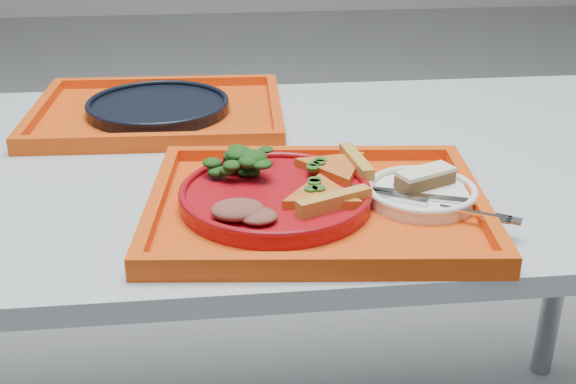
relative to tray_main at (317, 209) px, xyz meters
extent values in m
cube|color=#A3AEB7|center=(-0.05, 0.21, -0.02)|extent=(1.60, 0.80, 0.03)
cylinder|color=gray|center=(0.67, 0.53, -0.40)|extent=(0.05, 0.05, 0.72)
cube|color=#D1400B|center=(0.00, 0.00, 0.00)|extent=(0.48, 0.39, 0.01)
cube|color=#D1400B|center=(-0.23, 0.42, 0.00)|extent=(0.46, 0.37, 0.01)
cylinder|color=maroon|center=(-0.05, 0.01, 0.02)|extent=(0.26, 0.26, 0.02)
cylinder|color=white|center=(0.15, 0.00, 0.01)|extent=(0.15, 0.15, 0.01)
cylinder|color=black|center=(-0.23, 0.42, 0.01)|extent=(0.26, 0.26, 0.02)
ellipsoid|color=black|center=(-0.10, 0.08, 0.05)|extent=(0.09, 0.08, 0.05)
ellipsoid|color=brown|center=(-0.11, -0.06, 0.03)|extent=(0.07, 0.05, 0.02)
cube|color=#502E1A|center=(0.15, 0.02, 0.03)|extent=(0.09, 0.06, 0.02)
cube|color=beige|center=(0.15, 0.02, 0.04)|extent=(0.09, 0.06, 0.01)
cube|color=silver|center=(0.13, -0.02, 0.02)|extent=(0.18, 0.08, 0.01)
cube|color=silver|center=(0.15, -0.05, 0.02)|extent=(0.17, 0.11, 0.01)
camera|label=1|loc=(-0.13, -0.87, 0.44)|focal=45.00mm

